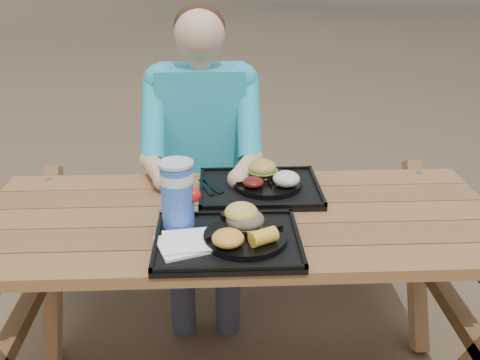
{
  "coord_description": "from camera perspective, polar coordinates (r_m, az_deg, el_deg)",
  "views": [
    {
      "loc": [
        -0.07,
        -1.64,
        1.61
      ],
      "look_at": [
        0.0,
        0.0,
        0.88
      ],
      "focal_mm": 40.0,
      "sensor_mm": 36.0,
      "label": 1
    }
  ],
  "objects": [
    {
      "name": "potato_salad",
      "position": [
        1.97,
        4.96,
        0.13
      ],
      "size": [
        0.1,
        0.1,
        0.06
      ],
      "primitive_type": "ellipsoid",
      "color": "beige",
      "rests_on": "plate_far"
    },
    {
      "name": "diner",
      "position": [
        2.46,
        -3.89,
        0.66
      ],
      "size": [
        0.48,
        0.84,
        1.28
      ],
      "primitive_type": null,
      "color": "#1B90BD",
      "rests_on": "ground"
    },
    {
      "name": "burger",
      "position": [
        2.04,
        2.39,
        1.72
      ],
      "size": [
        0.11,
        0.11,
        0.1
      ],
      "primitive_type": null,
      "color": "#B98F41",
      "rests_on": "plate_far"
    },
    {
      "name": "corn_cob",
      "position": [
        1.59,
        2.52,
        -6.06
      ],
      "size": [
        0.11,
        0.11,
        0.05
      ],
      "primitive_type": null,
      "rotation": [
        0.0,
        0.0,
        0.48
      ],
      "color": "yellow",
      "rests_on": "plate_near"
    },
    {
      "name": "condiment_bbq",
      "position": [
        1.76,
        -1.25,
        -4.02
      ],
      "size": [
        0.05,
        0.05,
        0.03
      ],
      "primitive_type": "cylinder",
      "color": "black",
      "rests_on": "tray_near"
    },
    {
      "name": "plate_far",
      "position": [
        2.02,
        2.92,
        -0.34
      ],
      "size": [
        0.26,
        0.26,
        0.02
      ],
      "primitive_type": "cylinder",
      "color": "black",
      "rests_on": "tray_far"
    },
    {
      "name": "sandwich",
      "position": [
        1.67,
        0.57,
        -3.2
      ],
      "size": [
        0.11,
        0.11,
        0.12
      ],
      "primitive_type": null,
      "color": "#DFB34E",
      "rests_on": "plate_near"
    },
    {
      "name": "napkin_stack",
      "position": [
        1.63,
        -6.09,
        -6.78
      ],
      "size": [
        0.19,
        0.19,
        0.02
      ],
      "primitive_type": "cube",
      "rotation": [
        0.0,
        0.0,
        0.35
      ],
      "color": "white",
      "rests_on": "tray_near"
    },
    {
      "name": "tray_far",
      "position": [
        2.02,
        2.09,
        -0.99
      ],
      "size": [
        0.45,
        0.35,
        0.02
      ],
      "primitive_type": "cube",
      "color": "black",
      "rests_on": "picnic_table"
    },
    {
      "name": "cutlery_far",
      "position": [
        2.02,
        -3.02,
        -0.65
      ],
      "size": [
        0.09,
        0.14,
        0.01
      ],
      "primitive_type": "cube",
      "rotation": [
        0.0,
        0.0,
        0.48
      ],
      "color": "black",
      "rests_on": "tray_far"
    },
    {
      "name": "condiment_mustard",
      "position": [
        1.77,
        0.22,
        -3.91
      ],
      "size": [
        0.04,
        0.04,
        0.03
      ],
      "primitive_type": "cylinder",
      "color": "yellow",
      "rests_on": "tray_near"
    },
    {
      "name": "mac_cheese",
      "position": [
        1.58,
        -1.29,
        -6.23
      ],
      "size": [
        0.1,
        0.1,
        0.05
      ],
      "primitive_type": "ellipsoid",
      "color": "gold",
      "rests_on": "plate_near"
    },
    {
      "name": "plate_near",
      "position": [
        1.66,
        0.58,
        -6.11
      ],
      "size": [
        0.26,
        0.26,
        0.02
      ],
      "primitive_type": "cylinder",
      "color": "black",
      "rests_on": "tray_near"
    },
    {
      "name": "tray_near",
      "position": [
        1.67,
        -1.33,
        -6.66
      ],
      "size": [
        0.45,
        0.35,
        0.02
      ],
      "primitive_type": "cube",
      "color": "black",
      "rests_on": "picnic_table"
    },
    {
      "name": "soda_cup",
      "position": [
        1.71,
        -6.7,
        -1.65
      ],
      "size": [
        0.1,
        0.1,
        0.21
      ],
      "primitive_type": "cylinder",
      "color": "blue",
      "rests_on": "tray_near"
    },
    {
      "name": "picnic_table",
      "position": [
        2.06,
        0.0,
        -12.99
      ],
      "size": [
        1.8,
        1.49,
        0.75
      ],
      "primitive_type": null,
      "color": "#999999",
      "rests_on": "ground"
    },
    {
      "name": "baked_beans",
      "position": [
        1.96,
        1.42,
        -0.25
      ],
      "size": [
        0.08,
        0.08,
        0.04
      ],
      "primitive_type": "ellipsoid",
      "color": "#561211",
      "rests_on": "plate_far"
    }
  ]
}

